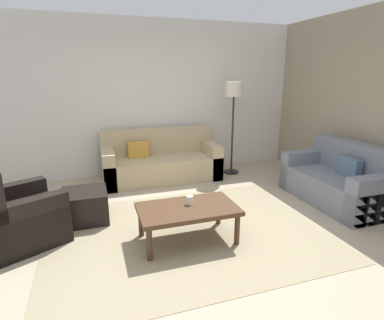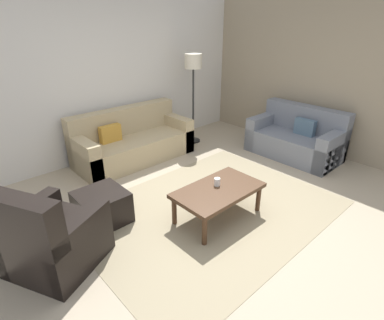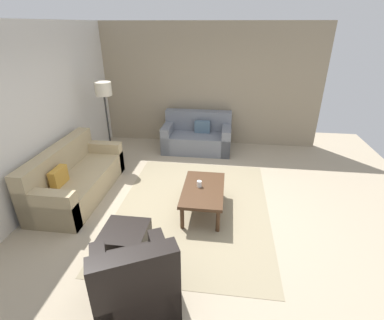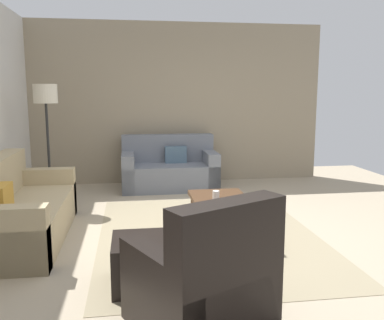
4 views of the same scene
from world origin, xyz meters
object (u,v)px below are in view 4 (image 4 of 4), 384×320
object	(u,v)px
ottoman	(146,262)
cup	(216,195)
couch_main	(14,213)
coffee_table	(223,205)
couch_loveseat	(169,170)
armchair_leather	(206,287)
lamp_standing	(46,106)

from	to	relation	value
ottoman	cup	world-z (taller)	cup
couch_main	coffee_table	world-z (taller)	couch_main
couch_main	ottoman	world-z (taller)	couch_main
couch_main	couch_loveseat	bearing A→B (deg)	-39.58
armchair_leather	ottoman	world-z (taller)	armchair_leather
couch_main	armchair_leather	world-z (taller)	armchair_leather
couch_main	coffee_table	distance (m)	2.28
couch_loveseat	armchair_leather	distance (m)	4.35
lamp_standing	armchair_leather	bearing A→B (deg)	-154.71
armchair_leather	coffee_table	size ratio (longest dim) A/B	0.98
couch_main	cup	size ratio (longest dim) A/B	20.98
ottoman	cup	xyz separation A→B (m)	(1.15, -0.83, 0.26)
couch_loveseat	lamp_standing	distance (m)	2.29
couch_main	lamp_standing	size ratio (longest dim) A/B	1.20
armchair_leather	ottoman	distance (m)	0.83
ottoman	cup	bearing A→B (deg)	-35.80
lamp_standing	couch_main	bearing A→B (deg)	174.30
cup	lamp_standing	world-z (taller)	lamp_standing
coffee_table	lamp_standing	size ratio (longest dim) A/B	0.64
couch_main	cup	distance (m)	2.22
coffee_table	cup	size ratio (longest dim) A/B	11.28
coffee_table	cup	xyz separation A→B (m)	(0.05, 0.07, 0.10)
couch_loveseat	coffee_table	bearing A→B (deg)	-171.59
coffee_table	couch_main	bearing A→B (deg)	85.12
couch_main	armchair_leather	bearing A→B (deg)	-139.43
couch_main	cup	xyz separation A→B (m)	(-0.15, -2.21, 0.16)
lamp_standing	cup	bearing A→B (deg)	-126.20
couch_loveseat	coffee_table	size ratio (longest dim) A/B	1.42
couch_main	lamp_standing	bearing A→B (deg)	-5.70
cup	lamp_standing	xyz separation A→B (m)	(1.51, 2.07, 0.95)
couch_loveseat	ottoman	size ratio (longest dim) A/B	2.80
lamp_standing	couch_loveseat	bearing A→B (deg)	-62.08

